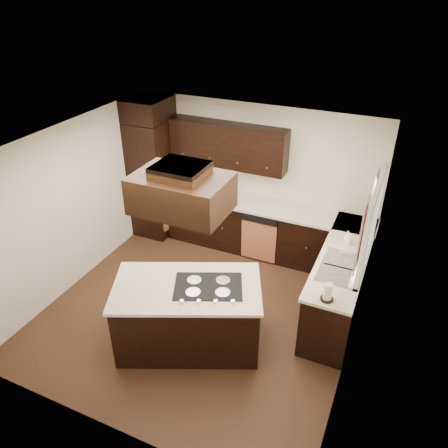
{
  "coord_description": "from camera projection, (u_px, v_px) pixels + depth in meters",
  "views": [
    {
      "loc": [
        2.31,
        -4.31,
        4.31
      ],
      "look_at": [
        0.1,
        0.6,
        1.15
      ],
      "focal_mm": 35.0,
      "sensor_mm": 36.0,
      "label": 1
    }
  ],
  "objects": [
    {
      "name": "island",
      "position": [
        188.0,
        316.0,
        5.62
      ],
      "size": [
        2.0,
        1.59,
        0.88
      ],
      "primitive_type": "cube",
      "rotation": [
        0.0,
        0.0,
        0.41
      ],
      "color": "black",
      "rests_on": "floor"
    },
    {
      "name": "wall_oven_face",
      "position": [
        171.0,
        179.0,
        7.67
      ],
      "size": [
        0.05,
        0.62,
        0.78
      ],
      "primitive_type": "cube",
      "color": "#D36F4D",
      "rests_on": "oven_column"
    },
    {
      "name": "curtain_left",
      "position": [
        361.0,
        236.0,
        4.92
      ],
      "size": [
        0.02,
        0.34,
        0.9
      ],
      "primitive_type": "cube",
      "color": "#FAD9C1",
      "rests_on": "wall_right"
    },
    {
      "name": "blender_base",
      "position": [
        182.0,
        188.0,
        7.68
      ],
      "size": [
        0.15,
        0.15,
        0.1
      ],
      "primitive_type": "cylinder",
      "color": "silver",
      "rests_on": "countertop_back"
    },
    {
      "name": "oven_column",
      "position": [
        154.0,
        178.0,
        7.82
      ],
      "size": [
        0.65,
        0.75,
        2.12
      ],
      "primitive_type": "cube",
      "color": "black",
      "rests_on": "floor"
    },
    {
      "name": "upper_cabinets",
      "position": [
        228.0,
        145.0,
        7.14
      ],
      "size": [
        2.0,
        0.34,
        0.72
      ],
      "primitive_type": "cube",
      "color": "black",
      "rests_on": "wall_back"
    },
    {
      "name": "countertop_right",
      "position": [
        344.0,
        255.0,
        6.01
      ],
      "size": [
        0.63,
        2.4,
        0.04
      ],
      "primitive_type": "cube",
      "color": "beige",
      "rests_on": "base_cabinets_right"
    },
    {
      "name": "island_top",
      "position": [
        187.0,
        288.0,
        5.39
      ],
      "size": [
        2.09,
        1.67,
        0.04
      ],
      "primitive_type": "cube",
      "rotation": [
        0.0,
        0.0,
        0.41
      ],
      "color": "beige",
      "rests_on": "island"
    },
    {
      "name": "spice_rack",
      "position": [
        219.0,
        191.0,
        7.39
      ],
      "size": [
        0.32,
        0.1,
        0.26
      ],
      "primitive_type": "cube",
      "rotation": [
        0.0,
        0.0,
        0.08
      ],
      "color": "black",
      "rests_on": "countertop_back"
    },
    {
      "name": "base_cabinets_back",
      "position": [
        249.0,
        227.0,
        7.57
      ],
      "size": [
        2.93,
        0.6,
        0.88
      ],
      "primitive_type": "cube",
      "color": "black",
      "rests_on": "floor"
    },
    {
      "name": "dishwasher_front",
      "position": [
        259.0,
        241.0,
        7.25
      ],
      "size": [
        0.6,
        0.05,
        0.72
      ],
      "primitive_type": "cube",
      "color": "#D36F4D",
      "rests_on": "floor"
    },
    {
      "name": "cooktop",
      "position": [
        208.0,
        286.0,
        5.38
      ],
      "size": [
        0.99,
        0.84,
        0.01
      ],
      "primitive_type": "cube",
      "rotation": [
        0.0,
        0.0,
        0.41
      ],
      "color": "black",
      "rests_on": "island_top"
    },
    {
      "name": "mixing_bowl",
      "position": [
        181.0,
        188.0,
        7.73
      ],
      "size": [
        0.26,
        0.26,
        0.06
      ],
      "primitive_type": "imported",
      "rotation": [
        0.0,
        0.0,
        0.18
      ],
      "color": "white",
      "rests_on": "countertop_back"
    },
    {
      "name": "hood_duct",
      "position": [
        180.0,
        170.0,
        4.69
      ],
      "size": [
        0.55,
        0.5,
        0.13
      ],
      "primitive_type": "cube",
      "color": "black",
      "rests_on": "ceiling"
    },
    {
      "name": "window_pane",
      "position": [
        374.0,
        224.0,
        5.24
      ],
      "size": [
        0.0,
        1.2,
        1.0
      ],
      "primitive_type": "cube",
      "color": "white",
      "rests_on": "wall_right"
    },
    {
      "name": "wall_right",
      "position": [
        362.0,
        277.0,
        5.01
      ],
      "size": [
        0.02,
        4.2,
        2.5
      ],
      "primitive_type": "cube",
      "color": "#EDE8C9",
      "rests_on": "ground"
    },
    {
      "name": "wall_front",
      "position": [
        96.0,
        346.0,
        4.09
      ],
      "size": [
        4.2,
        0.02,
        2.5
      ],
      "primitive_type": "cube",
      "color": "#EDE8C9",
      "rests_on": "ground"
    },
    {
      "name": "window_frame",
      "position": [
        371.0,
        224.0,
        5.25
      ],
      "size": [
        0.06,
        1.32,
        1.12
      ],
      "primitive_type": "cube",
      "color": "white",
      "rests_on": "wall_right"
    },
    {
      "name": "floor",
      "position": [
        201.0,
        310.0,
        6.39
      ],
      "size": [
        4.2,
        4.2,
        0.02
      ],
      "primitive_type": "cube",
      "color": "brown",
      "rests_on": "ground"
    },
    {
      "name": "wall_left",
      "position": [
        72.0,
        206.0,
        6.5
      ],
      "size": [
        0.02,
        4.2,
        2.5
      ],
      "primitive_type": "cube",
      "color": "#EDE8C9",
      "rests_on": "ground"
    },
    {
      "name": "sink_rim",
      "position": [
        341.0,
        267.0,
        5.72
      ],
      "size": [
        0.52,
        0.84,
        0.01
      ],
      "primitive_type": "cube",
      "color": "silver",
      "rests_on": "countertop_right"
    },
    {
      "name": "blender_pitcher",
      "position": [
        182.0,
        179.0,
        7.58
      ],
      "size": [
        0.13,
        0.13,
        0.26
      ],
      "primitive_type": "cone",
      "color": "silver",
      "rests_on": "blender_base"
    },
    {
      "name": "wall_back",
      "position": [
        255.0,
        177.0,
        7.41
      ],
      "size": [
        4.2,
        0.02,
        2.5
      ],
      "primitive_type": "cube",
      "color": "#EDE8C9",
      "rests_on": "ground"
    },
    {
      "name": "soap_bottle",
      "position": [
        347.0,
        238.0,
        6.16
      ],
      "size": [
        0.09,
        0.1,
        0.21
      ],
      "primitive_type": "imported",
      "rotation": [
        0.0,
        0.0,
        -0.0
      ],
      "color": "white",
      "rests_on": "countertop_right"
    },
    {
      "name": "range_hood",
      "position": [
        181.0,
        193.0,
        4.83
      ],
      "size": [
        1.05,
        0.72,
        0.42
      ],
      "primitive_type": "cube",
      "color": "black",
      "rests_on": "ceiling"
    },
    {
      "name": "countertop_back",
      "position": [
        249.0,
        203.0,
        7.32
      ],
      "size": [
        2.93,
        0.63,
        0.04
      ],
      "primitive_type": "cube",
      "color": "beige",
      "rests_on": "base_cabinets_back"
    },
    {
      "name": "curtain_right",
      "position": [
        372.0,
        205.0,
        5.58
      ],
      "size": [
        0.02,
        0.34,
        0.9
      ],
      "primitive_type": "cube",
      "color": "#FAD9C1",
      "rests_on": "wall_right"
    },
    {
      "name": "paper_towel",
      "position": [
        328.0,
        292.0,
        5.11
      ],
      "size": [
        0.13,
        0.13,
        0.23
      ],
      "primitive_type": "cylinder",
      "rotation": [
        0.0,
        0.0,
        0.26
      ],
      "color": "white",
      "rests_on": "countertop_right"
    },
    {
      "name": "base_cabinets_right",
      "position": [
        341.0,
        282.0,
        6.24
      ],
      "size": [
        0.6,
        2.4,
        0.88
      ],
      "primitive_type": "cube",
      "color": "black",
      "rests_on": "floor"
    },
    {
      "name": "ceiling",
      "position": [
        195.0,
        146.0,
        5.12
      ],
      "size": [
        4.2,
        4.2,
        0.02
      ],
      "primitive_type": "cube",
      "color": "white",
      "rests_on": "ground"
    }
  ]
}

